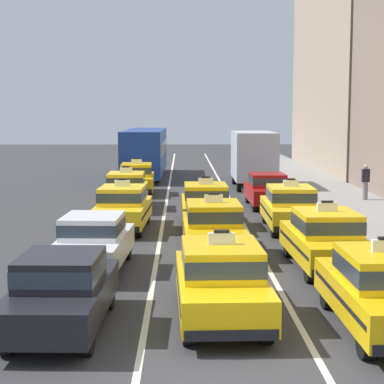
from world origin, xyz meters
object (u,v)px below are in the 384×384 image
at_px(bus_left_sixth, 145,150).
at_px(taxi_left_fourth, 126,190).
at_px(taxi_right_third, 290,207).
at_px(taxi_left_third, 123,207).
at_px(taxi_center_third, 206,204).
at_px(sedan_left_second, 93,241).
at_px(sedan_left_nearest, 62,289).
at_px(taxi_left_fifth, 137,178).
at_px(pedestrian_mid_block, 366,182).
at_px(taxi_right_second, 325,238).
at_px(taxi_center_nearest, 221,280).
at_px(box_truck_right_fifth, 252,157).
at_px(taxi_center_second, 213,227).
at_px(sedan_right_fourth, 267,189).
at_px(taxi_right_nearest, 383,289).

bearing_deg(bus_left_sixth, taxi_left_fourth, -90.26).
distance_m(taxi_left_fourth, taxi_right_third, 8.68).
bearing_deg(taxi_left_third, taxi_center_third, 12.78).
bearing_deg(taxi_left_fourth, sedan_left_second, -89.62).
height_order(sedan_left_nearest, taxi_left_fifth, taxi_left_fifth).
xyz_separation_m(taxi_center_third, pedestrian_mid_block, (8.04, 6.63, 0.15)).
bearing_deg(taxi_right_second, taxi_center_third, 114.17).
bearing_deg(taxi_right_third, taxi_center_nearest, -106.76).
bearing_deg(taxi_center_nearest, box_truck_right_fifth, 82.42).
bearing_deg(box_truck_right_fifth, pedestrian_mid_block, -55.13).
height_order(taxi_left_third, taxi_center_nearest, same).
relative_size(taxi_left_third, pedestrian_mid_block, 2.69).
bearing_deg(sedan_left_nearest, bus_left_sixth, 90.09).
relative_size(taxi_right_third, pedestrian_mid_block, 2.67).
distance_m(sedan_left_second, taxi_left_fourth, 11.93).
height_order(bus_left_sixth, box_truck_right_fifth, box_truck_right_fifth).
relative_size(taxi_left_fourth, pedestrian_mid_block, 2.67).
bearing_deg(taxi_right_second, pedestrian_mid_block, 70.10).
height_order(taxi_left_fifth, taxi_center_third, same).
bearing_deg(sedan_left_second, pedestrian_mid_block, 50.21).
xyz_separation_m(taxi_center_second, sedan_right_fourth, (3.00, 10.33, -0.03)).
xyz_separation_m(taxi_left_fourth, taxi_center_nearest, (3.37, -16.35, 0.00)).
bearing_deg(taxi_right_nearest, taxi_left_third, 118.34).
distance_m(taxi_right_nearest, taxi_right_third, 11.49).
relative_size(taxi_left_fifth, box_truck_right_fifth, 0.66).
bearing_deg(sedan_left_nearest, taxi_left_third, 88.91).
bearing_deg(taxi_right_second, taxi_left_fourth, 119.11).
xyz_separation_m(taxi_right_nearest, taxi_right_third, (0.01, 11.49, 0.00)).
xyz_separation_m(sedan_left_second, bus_left_sixth, (-0.01, 26.60, 0.97)).
relative_size(taxi_center_third, box_truck_right_fifth, 0.65).
bearing_deg(taxi_left_third, sedan_left_nearest, -91.09).
height_order(taxi_center_third, box_truck_right_fifth, box_truck_right_fifth).
bearing_deg(taxi_right_second, sedan_left_nearest, -141.41).
bearing_deg(taxi_center_nearest, sedan_left_second, 126.63).
bearing_deg(taxi_left_fifth, sedan_right_fourth, -37.87).
relative_size(sedan_left_nearest, pedestrian_mid_block, 2.53).
relative_size(sedan_left_nearest, taxi_right_third, 0.95).
distance_m(sedan_left_nearest, taxi_left_third, 11.41).
xyz_separation_m(sedan_left_nearest, taxi_center_nearest, (3.25, 0.62, 0.03)).
relative_size(taxi_left_fourth, taxi_center_third, 1.00).
height_order(sedan_left_nearest, taxi_center_nearest, taxi_center_nearest).
bearing_deg(taxi_right_second, taxi_left_third, 134.98).
xyz_separation_m(sedan_left_second, taxi_left_fourth, (-0.08, 11.93, 0.03)).
relative_size(taxi_left_fifth, bus_left_sixth, 0.41).
bearing_deg(taxi_center_third, taxi_left_fourth, 125.44).
relative_size(taxi_center_second, box_truck_right_fifth, 0.66).
bearing_deg(taxi_left_fourth, taxi_center_third, -54.56).
relative_size(bus_left_sixth, taxi_center_nearest, 2.44).
xyz_separation_m(sedan_left_nearest, taxi_center_third, (3.34, 12.11, 0.03)).
xyz_separation_m(sedan_left_second, taxi_center_third, (3.38, 7.07, 0.03)).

